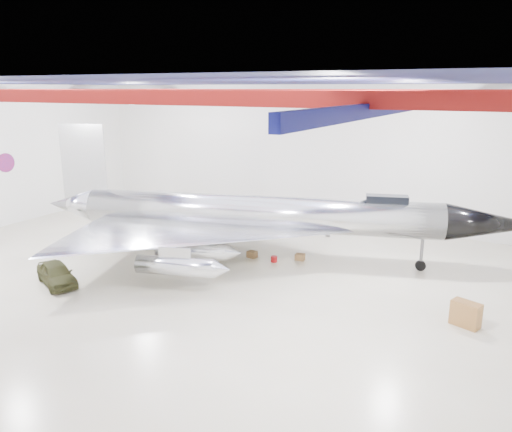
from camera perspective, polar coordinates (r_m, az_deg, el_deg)
The scene contains 16 objects.
floor at distance 30.01m, azimuth -6.13°, elevation -6.59°, with size 40.00×40.00×0.00m, color #B8AF93.
wall_back at distance 41.55m, azimuth 5.52°, elevation 7.15°, with size 40.00×40.00×0.00m, color silver.
ceiling at distance 28.03m, azimuth -6.75°, elevation 14.90°, with size 40.00×40.00×0.00m, color #0A0F38.
ceiling_structure at distance 28.03m, azimuth -6.71°, elevation 13.52°, with size 39.50×29.50×1.08m.
wall_roundel at distance 44.19m, azimuth -26.69°, elevation 5.46°, with size 1.50×1.50×0.10m, color #B21414.
jet_aircraft at distance 31.34m, azimuth 0.14°, elevation -0.24°, with size 30.30×22.32×8.50m.
jeep at distance 30.24m, azimuth -21.83°, elevation -6.15°, with size 1.49×3.71×1.26m, color #38391C.
desk at distance 25.40m, azimuth 22.85°, elevation -10.29°, with size 1.30×0.65×1.19m, color brown.
crate_ply at distance 36.66m, azimuth -5.90°, elevation -2.38°, with size 0.49×0.39×0.34m, color olive.
toolbox_red at distance 39.73m, azimuth -4.07°, elevation -1.00°, with size 0.51×0.41×0.36m, color maroon.
engine_drum at distance 32.86m, azimuth -5.45°, elevation -4.32°, with size 0.44×0.44×0.40m, color #59595B.
parts_bin at distance 32.21m, azimuth 5.05°, elevation -4.69°, with size 0.59×0.47×0.41m, color olive.
crate_small at distance 41.54m, azimuth -9.70°, elevation -0.57°, with size 0.33×0.27×0.23m, color #59595B.
tool_chest at distance 31.79m, azimuth 2.08°, elevation -4.94°, with size 0.41×0.41×0.37m, color maroon.
oil_barrel at distance 32.57m, azimuth -0.45°, elevation -4.40°, with size 0.60×0.48×0.42m, color olive.
spares_box at distance 37.47m, azimuth 8.19°, elevation -2.10°, with size 0.34×0.34×0.31m, color #59595B.
Camera 1 is at (16.08, -22.96, 10.73)m, focal length 35.00 mm.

